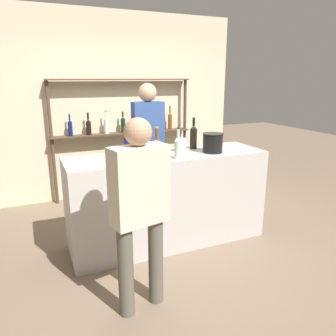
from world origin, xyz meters
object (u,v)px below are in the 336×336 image
(counter_bottle_1, at_px, (193,136))
(counter_bottle_3, at_px, (178,147))
(server_behind_counter, at_px, (148,138))
(counter_bottle_0, at_px, (157,148))
(ice_bucket, at_px, (213,143))
(wine_glass, at_px, (133,142))
(counter_bottle_2, at_px, (128,144))
(cork_jar, at_px, (181,145))
(customer_left, at_px, (140,204))

(counter_bottle_1, xyz_separation_m, counter_bottle_3, (-0.38, -0.38, -0.02))
(server_behind_counter, bearing_deg, counter_bottle_0, -14.54)
(counter_bottle_3, bearing_deg, counter_bottle_0, 167.09)
(counter_bottle_3, xyz_separation_m, ice_bucket, (0.48, 0.11, -0.01))
(counter_bottle_1, distance_m, counter_bottle_3, 0.54)
(counter_bottle_1, bearing_deg, ice_bucket, -70.02)
(wine_glass, xyz_separation_m, server_behind_counter, (0.39, 0.59, -0.09))
(counter_bottle_2, bearing_deg, counter_bottle_1, 2.61)
(counter_bottle_0, relative_size, cork_jar, 2.25)
(counter_bottle_2, distance_m, wine_glass, 0.14)
(cork_jar, bearing_deg, ice_bucket, -30.41)
(counter_bottle_0, bearing_deg, wine_glass, 106.84)
(counter_bottle_2, bearing_deg, customer_left, -102.64)
(wine_glass, height_order, customer_left, customer_left)
(counter_bottle_0, distance_m, cork_jar, 0.46)
(counter_bottle_3, relative_size, server_behind_counter, 0.18)
(counter_bottle_0, height_order, counter_bottle_1, counter_bottle_1)
(counter_bottle_0, distance_m, ice_bucket, 0.69)
(counter_bottle_1, relative_size, ice_bucket, 1.58)
(ice_bucket, bearing_deg, counter_bottle_3, -166.63)
(cork_jar, height_order, server_behind_counter, server_behind_counter)
(ice_bucket, distance_m, server_behind_counter, 1.02)
(counter_bottle_3, relative_size, ice_bucket, 1.38)
(counter_bottle_1, height_order, counter_bottle_3, counter_bottle_1)
(counter_bottle_2, relative_size, ice_bucket, 1.44)
(counter_bottle_2, xyz_separation_m, ice_bucket, (0.90, -0.23, -0.02))
(cork_jar, bearing_deg, counter_bottle_3, -120.76)
(counter_bottle_3, height_order, server_behind_counter, server_behind_counter)
(counter_bottle_0, distance_m, server_behind_counter, 1.03)
(counter_bottle_0, xyz_separation_m, cork_jar, (0.39, 0.24, -0.05))
(wine_glass, bearing_deg, counter_bottle_0, -73.16)
(counter_bottle_1, height_order, wine_glass, counter_bottle_1)
(counter_bottle_3, xyz_separation_m, wine_glass, (-0.33, 0.45, -0.00))
(counter_bottle_2, relative_size, wine_glass, 2.09)
(counter_bottle_1, bearing_deg, counter_bottle_0, -150.41)
(counter_bottle_0, xyz_separation_m, counter_bottle_1, (0.59, 0.34, 0.02))
(counter_bottle_1, distance_m, counter_bottle_2, 0.80)
(counter_bottle_1, bearing_deg, counter_bottle_3, -134.64)
(counter_bottle_0, relative_size, ice_bucket, 1.45)
(counter_bottle_0, distance_m, customer_left, 0.94)
(counter_bottle_2, relative_size, server_behind_counter, 0.19)
(counter_bottle_0, height_order, counter_bottle_3, counter_bottle_0)
(cork_jar, xyz_separation_m, customer_left, (-0.84, -1.03, -0.19))
(counter_bottle_3, distance_m, customer_left, 1.03)
(counter_bottle_0, xyz_separation_m, counter_bottle_2, (-0.21, 0.30, 0.00))
(ice_bucket, height_order, customer_left, customer_left)
(customer_left, bearing_deg, ice_bucket, -65.36)
(server_behind_counter, bearing_deg, cork_jar, 9.44)
(counter_bottle_0, relative_size, server_behind_counter, 0.19)
(counter_bottle_2, relative_size, cork_jar, 2.24)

